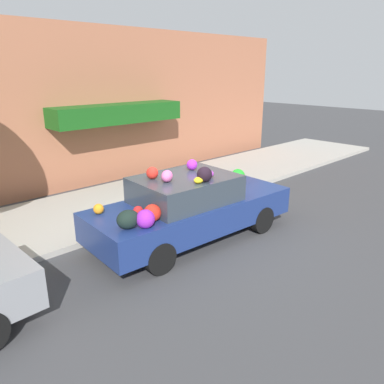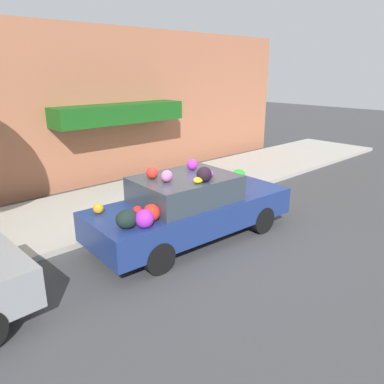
% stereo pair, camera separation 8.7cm
% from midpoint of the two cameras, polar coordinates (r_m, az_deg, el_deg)
% --- Properties ---
extents(ground_plane, '(60.00, 60.00, 0.00)m').
position_cam_midpoint_polar(ground_plane, '(8.12, -0.75, -6.78)').
color(ground_plane, '#424244').
extents(sidewalk_curb, '(24.00, 3.20, 0.12)m').
position_cam_midpoint_polar(sidewalk_curb, '(10.10, -11.20, -1.64)').
color(sidewalk_curb, '#B2ADA3').
rests_on(sidewalk_curb, ground).
extents(building_facade, '(18.00, 1.20, 4.67)m').
position_cam_midpoint_polar(building_facade, '(11.56, -17.57, 11.87)').
color(building_facade, '#B26B4C').
rests_on(building_facade, ground).
extents(fire_hydrant, '(0.20, 0.20, 0.70)m').
position_cam_midpoint_polar(fire_hydrant, '(9.94, -0.86, 0.85)').
color(fire_hydrant, '#B2B2B7').
rests_on(fire_hydrant, sidewalk_curb).
extents(art_car, '(4.50, 1.92, 1.69)m').
position_cam_midpoint_polar(art_car, '(7.74, -0.61, -2.19)').
color(art_car, navy).
rests_on(art_car, ground).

